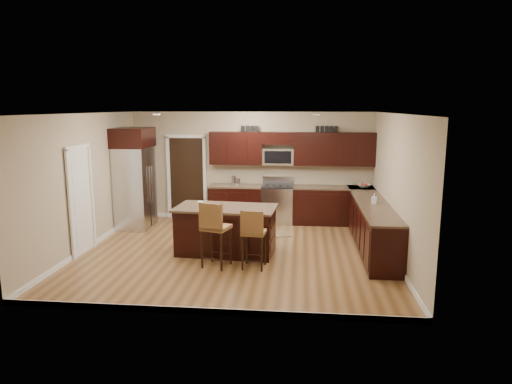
# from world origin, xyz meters

# --- Properties ---
(floor) EXTENTS (6.00, 6.00, 0.00)m
(floor) POSITION_xyz_m (0.00, 0.00, 0.00)
(floor) COLOR brown
(floor) RESTS_ON ground
(ceiling) EXTENTS (6.00, 6.00, 0.00)m
(ceiling) POSITION_xyz_m (0.00, 0.00, 2.70)
(ceiling) COLOR silver
(ceiling) RESTS_ON wall_back
(wall_back) EXTENTS (6.00, 0.00, 6.00)m
(wall_back) POSITION_xyz_m (0.00, 2.75, 1.35)
(wall_back) COLOR tan
(wall_back) RESTS_ON floor
(wall_left) EXTENTS (0.00, 5.50, 5.50)m
(wall_left) POSITION_xyz_m (-3.00, 0.00, 1.35)
(wall_left) COLOR tan
(wall_left) RESTS_ON floor
(wall_right) EXTENTS (0.00, 5.50, 5.50)m
(wall_right) POSITION_xyz_m (3.00, 0.00, 1.35)
(wall_right) COLOR tan
(wall_right) RESTS_ON floor
(base_cabinets) EXTENTS (4.02, 3.96, 0.92)m
(base_cabinets) POSITION_xyz_m (1.90, 1.45, 0.46)
(base_cabinets) COLOR black
(base_cabinets) RESTS_ON floor
(upper_cabinets) EXTENTS (4.00, 0.33, 0.80)m
(upper_cabinets) POSITION_xyz_m (1.04, 2.58, 1.84)
(upper_cabinets) COLOR black
(upper_cabinets) RESTS_ON wall_back
(range) EXTENTS (0.76, 0.64, 1.11)m
(range) POSITION_xyz_m (0.68, 2.45, 0.47)
(range) COLOR silver
(range) RESTS_ON floor
(microwave) EXTENTS (0.76, 0.31, 0.40)m
(microwave) POSITION_xyz_m (0.68, 2.60, 1.62)
(microwave) COLOR silver
(microwave) RESTS_ON upper_cabinets
(doorway) EXTENTS (0.85, 0.03, 2.06)m
(doorway) POSITION_xyz_m (-1.65, 2.73, 1.03)
(doorway) COLOR black
(doorway) RESTS_ON floor
(pantry_door) EXTENTS (0.03, 0.80, 2.04)m
(pantry_door) POSITION_xyz_m (-2.98, -0.30, 1.02)
(pantry_door) COLOR white
(pantry_door) RESTS_ON floor
(letter_decor) EXTENTS (2.20, 0.03, 0.15)m
(letter_decor) POSITION_xyz_m (0.90, 2.58, 2.29)
(letter_decor) COLOR black
(letter_decor) RESTS_ON upper_cabinets
(island) EXTENTS (2.01, 1.16, 0.92)m
(island) POSITION_xyz_m (-0.19, -0.03, 0.43)
(island) COLOR black
(island) RESTS_ON floor
(stool_mid) EXTENTS (0.55, 0.55, 1.19)m
(stool_mid) POSITION_xyz_m (-0.26, -0.88, 0.74)
(stool_mid) COLOR olive
(stool_mid) RESTS_ON floor
(stool_right) EXTENTS (0.44, 0.44, 1.07)m
(stool_right) POSITION_xyz_m (0.43, -0.87, 0.67)
(stool_right) COLOR olive
(stool_right) RESTS_ON floor
(refrigerator) EXTENTS (0.79, 1.01, 2.35)m
(refrigerator) POSITION_xyz_m (-2.62, 1.65, 1.20)
(refrigerator) COLOR silver
(refrigerator) RESTS_ON floor
(floor_mat) EXTENTS (1.00, 0.78, 0.01)m
(floor_mat) POSITION_xyz_m (0.56, 1.38, 0.01)
(floor_mat) COLOR brown
(floor_mat) RESTS_ON floor
(fruit_bowl) EXTENTS (0.39, 0.39, 0.08)m
(fruit_bowl) POSITION_xyz_m (2.75, 2.45, 0.96)
(fruit_bowl) COLOR silver
(fruit_bowl) RESTS_ON base_cabinets
(soap_bottle) EXTENTS (0.12, 0.12, 0.21)m
(soap_bottle) POSITION_xyz_m (2.70, 0.54, 1.03)
(soap_bottle) COLOR #B2B2B2
(soap_bottle) RESTS_ON base_cabinets
(canister_tall) EXTENTS (0.12, 0.12, 0.22)m
(canister_tall) POSITION_xyz_m (-0.40, 2.45, 1.03)
(canister_tall) COLOR silver
(canister_tall) RESTS_ON base_cabinets
(canister_short) EXTENTS (0.11, 0.11, 0.16)m
(canister_short) POSITION_xyz_m (-0.30, 2.45, 1.00)
(canister_short) COLOR silver
(canister_short) RESTS_ON base_cabinets
(island_jar) EXTENTS (0.10, 0.10, 0.10)m
(island_jar) POSITION_xyz_m (-0.69, -0.03, 0.97)
(island_jar) COLOR white
(island_jar) RESTS_ON island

